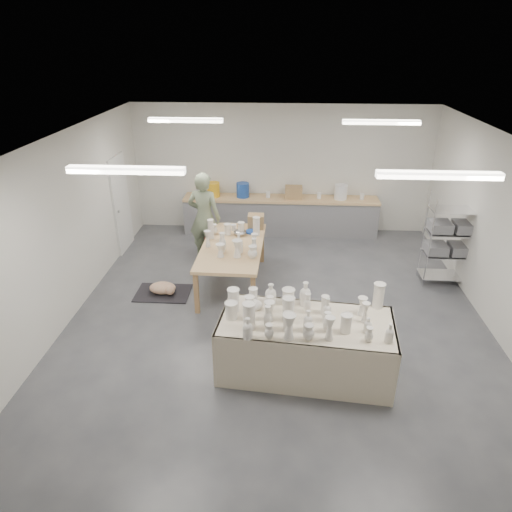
# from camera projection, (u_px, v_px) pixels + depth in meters

# --- Properties ---
(room) EXTENTS (8.00, 8.02, 3.00)m
(room) POSITION_uv_depth(u_px,v_px,m) (273.00, 201.00, 7.06)
(room) COLOR #424449
(room) RESTS_ON ground
(back_counter) EXTENTS (4.60, 0.60, 1.24)m
(back_counter) POSITION_uv_depth(u_px,v_px,m) (280.00, 214.00, 10.97)
(back_counter) COLOR tan
(back_counter) RESTS_ON ground
(wire_shelf) EXTENTS (0.88, 0.48, 1.80)m
(wire_shelf) POSITION_uv_depth(u_px,v_px,m) (450.00, 239.00, 8.56)
(wire_shelf) COLOR silver
(wire_shelf) RESTS_ON ground
(drying_table) EXTENTS (2.49, 1.36, 1.22)m
(drying_table) POSITION_uv_depth(u_px,v_px,m) (304.00, 344.00, 6.41)
(drying_table) COLOR olive
(drying_table) RESTS_ON ground
(work_table) EXTENTS (1.17, 2.25, 1.21)m
(work_table) POSITION_uv_depth(u_px,v_px,m) (235.00, 243.00, 8.56)
(work_table) COLOR tan
(work_table) RESTS_ON ground
(rug) EXTENTS (1.00, 0.70, 0.02)m
(rug) POSITION_uv_depth(u_px,v_px,m) (163.00, 293.00, 8.54)
(rug) COLOR black
(rug) RESTS_ON ground
(cat) EXTENTS (0.50, 0.37, 0.21)m
(cat) POSITION_uv_depth(u_px,v_px,m) (164.00, 288.00, 8.48)
(cat) COLOR white
(cat) RESTS_ON rug
(potter) EXTENTS (0.78, 0.60, 1.91)m
(potter) POSITION_uv_depth(u_px,v_px,m) (204.00, 217.00, 9.46)
(potter) COLOR gray
(potter) RESTS_ON ground
(red_stool) EXTENTS (0.37, 0.37, 0.33)m
(red_stool) POSITION_uv_depth(u_px,v_px,m) (208.00, 241.00, 9.99)
(red_stool) COLOR red
(red_stool) RESTS_ON ground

